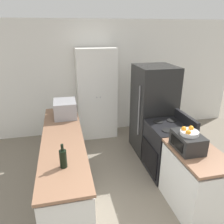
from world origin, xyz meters
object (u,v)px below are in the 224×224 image
object	(u,v)px
wine_bottle	(63,158)
toaster_oven	(188,142)
refrigerator	(153,110)
fruit_bowl	(189,132)
pantry_cabinet	(97,94)
microwave	(65,109)
stove	(167,149)

from	to	relation	value
wine_bottle	toaster_oven	size ratio (longest dim) A/B	0.68
refrigerator	fruit_bowl	world-z (taller)	refrigerator
refrigerator	pantry_cabinet	bearing A→B (deg)	137.09
microwave	toaster_oven	bearing A→B (deg)	-45.24
stove	wine_bottle	world-z (taller)	wine_bottle
toaster_oven	fruit_bowl	world-z (taller)	fruit_bowl
microwave	toaster_oven	size ratio (longest dim) A/B	1.10
fruit_bowl	toaster_oven	bearing A→B (deg)	60.78
refrigerator	wine_bottle	size ratio (longest dim) A/B	5.89
wine_bottle	fruit_bowl	xyz separation A→B (m)	(1.59, 0.02, 0.15)
refrigerator	wine_bottle	distance (m)	2.38
refrigerator	microwave	xyz separation A→B (m)	(-1.71, 0.00, 0.17)
wine_bottle	toaster_oven	xyz separation A→B (m)	(1.60, 0.03, -0.00)
microwave	refrigerator	bearing A→B (deg)	-0.03
stove	refrigerator	bearing A→B (deg)	87.16
wine_bottle	toaster_oven	world-z (taller)	wine_bottle
wine_bottle	fruit_bowl	world-z (taller)	fruit_bowl
microwave	fruit_bowl	size ratio (longest dim) A/B	2.04
wine_bottle	fruit_bowl	size ratio (longest dim) A/B	1.26
pantry_cabinet	fruit_bowl	distance (m)	2.60
wine_bottle	stove	bearing A→B (deg)	24.19
pantry_cabinet	stove	distance (m)	2.03
stove	refrigerator	size ratio (longest dim) A/B	0.60
microwave	wine_bottle	distance (m)	1.58
fruit_bowl	microwave	bearing A→B (deg)	134.35
stove	toaster_oven	xyz separation A→B (m)	(-0.14, -0.75, 0.56)
pantry_cabinet	refrigerator	size ratio (longest dim) A/B	1.15
pantry_cabinet	toaster_oven	size ratio (longest dim) A/B	4.62
pantry_cabinet	refrigerator	world-z (taller)	pantry_cabinet
pantry_cabinet	toaster_oven	world-z (taller)	pantry_cabinet
stove	wine_bottle	size ratio (longest dim) A/B	3.55
pantry_cabinet	toaster_oven	bearing A→B (deg)	-71.80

